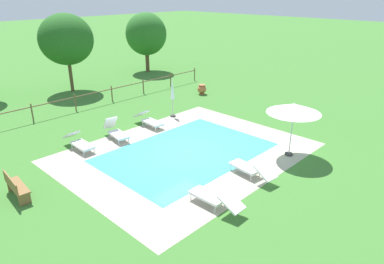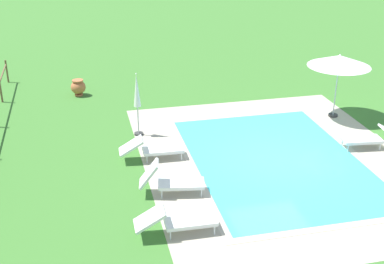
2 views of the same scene
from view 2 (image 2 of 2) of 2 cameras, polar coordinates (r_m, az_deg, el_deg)
The scene contains 11 objects.
ground_plane at distance 16.70m, azimuth 9.26°, elevation -3.09°, with size 160.00×160.00×0.00m, color #3D752D.
pool_deck_paving at distance 16.69m, azimuth 9.26°, elevation -3.08°, with size 10.68×8.37×0.01m, color #B2A893.
swimming_pool_water at distance 16.69m, azimuth 9.26°, elevation -3.08°, with size 7.47×5.17×0.01m, color #42CCD6.
pool_coping_rim at distance 16.69m, azimuth 9.26°, elevation -3.06°, with size 7.95×5.65×0.01m.
sun_lounger_north_near_steps at distance 14.48m, azimuth -2.24°, elevation -5.45°, with size 0.90×1.90×1.01m.
sun_lounger_north_far at distance 12.87m, azimuth -1.47°, elevation -9.77°, with size 0.65×2.06×0.76m.
sun_lounger_north_end at distance 18.18m, azimuth 19.16°, elevation -0.60°, with size 0.83×2.11×0.74m.
sun_lounger_south_near_corner at distance 16.45m, azimuth -4.25°, elevation -1.85°, with size 0.68×2.07×0.77m.
patio_umbrella_open_foreground at distance 19.90m, azimuth 16.02°, elevation 7.56°, with size 2.33×2.33×2.46m.
patio_umbrella_closed_row_west at distance 17.80m, azimuth -6.11°, elevation 4.01°, with size 0.32×0.32×2.29m.
terracotta_urn_near_fence at distance 22.47m, azimuth -12.50°, elevation 4.88°, with size 0.62×0.62×0.69m.
Camera 2 is at (-13.69, 5.90, 7.51)m, focal length 48.13 mm.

